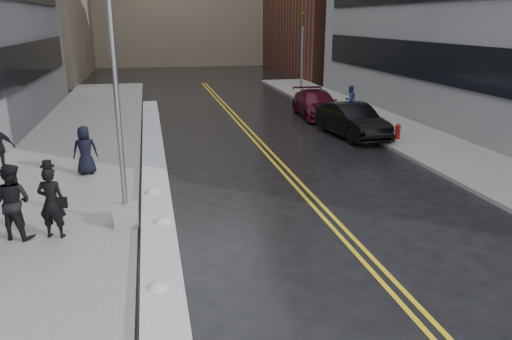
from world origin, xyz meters
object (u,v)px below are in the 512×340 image
lamppost (120,141)px  car_maroon (317,104)px  car_black (352,121)px  fire_hydrant (398,131)px  pedestrian_c (85,150)px  pedestrian_east (350,99)px  traffic_signal (302,52)px  pedestrian_fedora (52,202)px  pedestrian_b (13,202)px

lamppost → car_maroon: size_ratio=1.43×
car_black → fire_hydrant: bearing=-46.5°
pedestrian_c → pedestrian_east: (14.31, 9.75, -0.07)m
car_maroon → car_black: bearing=-86.5°
traffic_signal → pedestrian_c: bearing=-128.5°
pedestrian_fedora → pedestrian_c: size_ratio=1.07×
lamppost → pedestrian_c: bearing=106.9°
pedestrian_east → car_maroon: (-2.12, -0.01, -0.21)m
pedestrian_east → car_black: size_ratio=0.33×
pedestrian_east → car_black: (-2.16, -5.51, -0.15)m
car_maroon → traffic_signal: bearing=84.3°
pedestrian_b → pedestrian_east: pedestrian_b is taller
fire_hydrant → pedestrian_b: (-15.06, -8.29, 0.60)m
pedestrian_b → pedestrian_c: (1.18, 5.49, -0.10)m
lamppost → pedestrian_fedora: bearing=-165.9°
car_black → pedestrian_east: bearing=61.9°
traffic_signal → car_black: bearing=-95.6°
traffic_signal → pedestrian_c: traffic_signal is taller
fire_hydrant → pedestrian_fedora: pedestrian_fedora is taller
pedestrian_c → pedestrian_fedora: bearing=78.5°
car_maroon → pedestrian_b: bearing=-127.3°
pedestrian_b → car_black: (13.33, 9.74, -0.32)m
pedestrian_east → car_black: pedestrian_east is taller
fire_hydrant → car_maroon: 7.15m
fire_hydrant → car_maroon: size_ratio=0.14×
traffic_signal → pedestrian_b: 26.72m
pedestrian_fedora → pedestrian_b: 0.98m
fire_hydrant → pedestrian_b: size_ratio=0.36×
lamppost → pedestrian_c: (-1.58, 5.20, -1.49)m
traffic_signal → car_black: traffic_signal is taller
pedestrian_fedora → car_black: 15.84m
lamppost → pedestrian_east: (12.72, 14.96, -1.55)m
traffic_signal → pedestrian_fedora: traffic_signal is taller
pedestrian_east → lamppost: bearing=22.3°
pedestrian_fedora → car_maroon: 19.77m
lamppost → pedestrian_c: size_ratio=4.24×
lamppost → car_maroon: 18.41m
pedestrian_fedora → pedestrian_east: size_ratio=1.15×
lamppost → car_black: size_ratio=1.51×
traffic_signal → pedestrian_b: bearing=-123.2°
lamppost → traffic_signal: lamppost is taller
lamppost → pedestrian_east: lamppost is taller
lamppost → fire_hydrant: size_ratio=10.45×
fire_hydrant → pedestrian_east: 6.98m
pedestrian_c → car_maroon: size_ratio=0.34×
pedestrian_c → pedestrian_east: pedestrian_c is taller
pedestrian_fedora → car_black: pedestrian_fedora is taller
pedestrian_fedora → car_maroon: (12.40, 15.39, -0.33)m
pedestrian_b → pedestrian_c: size_ratio=1.12×
pedestrian_b → car_maroon: 20.27m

